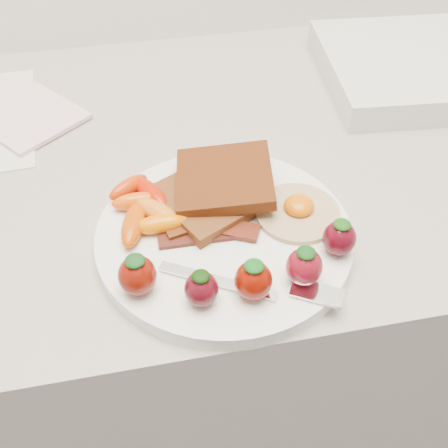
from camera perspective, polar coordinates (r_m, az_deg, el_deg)
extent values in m
cube|color=gray|center=(1.06, -1.35, -11.98)|extent=(2.00, 0.60, 0.90)
cylinder|color=white|center=(0.59, 0.00, -1.29)|extent=(0.27, 0.27, 0.02)
cube|color=#401707|center=(0.61, -1.48, 2.71)|extent=(0.14, 0.14, 0.01)
cube|color=#36170A|center=(0.62, 0.04, 4.64)|extent=(0.12, 0.12, 0.02)
cylinder|color=beige|center=(0.61, 7.46, 1.14)|extent=(0.10, 0.10, 0.01)
ellipsoid|color=#DC6103|center=(0.60, 7.63, 1.87)|extent=(0.04, 0.04, 0.02)
cube|color=black|center=(0.58, -2.25, -1.13)|extent=(0.09, 0.02, 0.00)
cube|color=#390D0B|center=(0.59, -0.85, -0.21)|extent=(0.09, 0.06, 0.00)
cube|color=black|center=(0.59, -1.79, 0.49)|extent=(0.09, 0.04, 0.00)
ellipsoid|color=#E65308|center=(0.61, -8.88, 2.29)|extent=(0.05, 0.02, 0.02)
ellipsoid|color=orange|center=(0.60, -6.87, 1.28)|extent=(0.06, 0.06, 0.02)
ellipsoid|color=#C04302|center=(0.59, -9.19, 0.00)|extent=(0.04, 0.07, 0.02)
ellipsoid|color=#BC1700|center=(0.62, -7.39, 3.06)|extent=(0.05, 0.07, 0.02)
ellipsoid|color=#C22E04|center=(0.63, -9.68, 3.69)|extent=(0.05, 0.04, 0.02)
ellipsoid|color=orange|center=(0.58, -6.38, 0.04)|extent=(0.06, 0.02, 0.02)
ellipsoid|color=#670E04|center=(0.53, -8.79, -5.19)|extent=(0.04, 0.04, 0.04)
ellipsoid|color=#0F3A12|center=(0.51, -9.05, -3.71)|extent=(0.02, 0.02, 0.01)
ellipsoid|color=#470811|center=(0.51, -2.31, -6.62)|extent=(0.03, 0.03, 0.04)
ellipsoid|color=black|center=(0.50, -2.37, -5.32)|extent=(0.02, 0.02, 0.01)
ellipsoid|color=#6A0B01|center=(0.52, 3.00, -5.75)|extent=(0.04, 0.04, 0.04)
ellipsoid|color=#0D5011|center=(0.50, 3.09, -4.29)|extent=(0.02, 0.02, 0.01)
ellipsoid|color=maroon|center=(0.53, 8.15, -4.34)|extent=(0.04, 0.04, 0.04)
ellipsoid|color=#0D3D0E|center=(0.52, 8.37, -2.90)|extent=(0.02, 0.02, 0.01)
ellipsoid|color=#490611|center=(0.57, 11.64, -1.42)|extent=(0.03, 0.03, 0.04)
ellipsoid|color=#144B0C|center=(0.55, 11.92, -0.06)|extent=(0.02, 0.02, 0.01)
cube|color=silver|center=(0.54, -0.69, -5.78)|extent=(0.11, 0.07, 0.00)
cube|color=silver|center=(0.54, 9.44, -6.90)|extent=(0.05, 0.04, 0.00)
cube|color=beige|center=(0.83, -20.05, 10.73)|extent=(0.20, 0.20, 0.01)
cube|color=silver|center=(0.91, 20.25, 14.81)|extent=(0.33, 0.27, 0.04)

